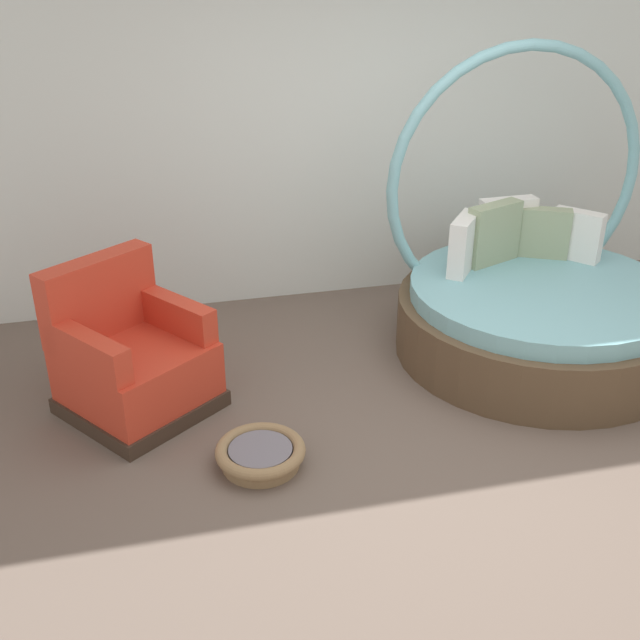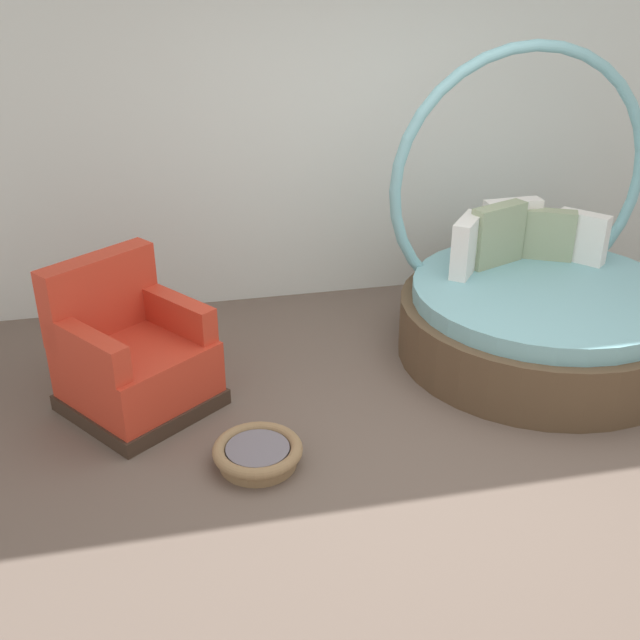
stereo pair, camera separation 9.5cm
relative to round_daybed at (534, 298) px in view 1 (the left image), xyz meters
The scene contains 5 objects.
ground_plane 1.50m from the round_daybed, 135.80° to the right, with size 8.00×8.00×0.02m, color #66564C.
back_wall 2.08m from the round_daybed, 127.57° to the left, with size 8.00×0.12×3.20m, color silver.
round_daybed is the anchor object (origin of this frame).
red_armchair 2.79m from the round_daybed, behind, with size 1.12×1.12×0.94m.
pet_basket 2.34m from the round_daybed, 156.43° to the right, with size 0.51×0.51×0.13m.
Camera 1 is at (-1.59, -3.41, 2.68)m, focal length 43.11 mm.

